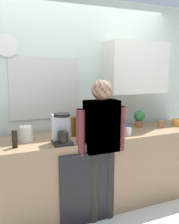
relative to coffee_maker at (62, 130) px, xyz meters
The scene contains 17 objects.
ground_plane 1.15m from the coffee_maker, 16.26° to the right, with size 8.00×8.00×0.00m, color silver.
kitchen_counter 0.76m from the coffee_maker, 23.51° to the left, with size 3.01×0.64×0.92m, color #937251.
dishwasher_panel 0.70m from the coffee_maker, 36.57° to the right, with size 0.56×0.02×0.83m, color black.
back_wall_assembly 0.82m from the coffee_maker, 49.27° to the left, with size 4.61×0.42×2.60m.
coffee_maker is the anchor object (origin of this frame).
bottle_dark_sauce 0.48m from the coffee_maker, behind, with size 0.06×0.06×0.18m, color black.
bottle_green_wine 0.55m from the coffee_maker, 34.93° to the left, with size 0.07×0.07×0.30m, color #195923.
bottle_amber_beer 0.28m from the coffee_maker, 45.24° to the left, with size 0.06×0.06×0.23m, color brown.
bottle_red_vinegar 0.36m from the coffee_maker, 75.05° to the left, with size 0.06×0.06×0.22m, color maroon.
cup_white_mug 0.82m from the coffee_maker, ahead, with size 0.08×0.08×0.10m, color white.
cup_terracotta_mug 1.45m from the coffee_maker, ahead, with size 0.08×0.08×0.09m, color #B26647.
cup_blue_mug 0.86m from the coffee_maker, ahead, with size 0.08×0.08×0.10m, color #3351B2.
potted_plant 1.21m from the coffee_maker, 13.97° to the left, with size 0.15×0.15×0.23m.
dish_soap 0.86m from the coffee_maker, 19.70° to the left, with size 0.06×0.06×0.18m.
storage_canister 0.41m from the coffee_maker, 148.56° to the left, with size 0.14×0.14×0.17m, color silver.
person_at_sink 0.45m from the coffee_maker, 16.26° to the right, with size 0.57×0.22×1.60m.
person_guest 0.45m from the coffee_maker, 16.26° to the right, with size 0.57×0.22×1.60m.
Camera 1 is at (-1.04, -2.22, 1.70)m, focal length 37.44 mm.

